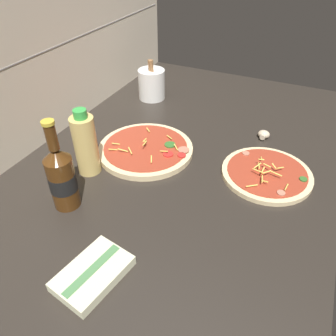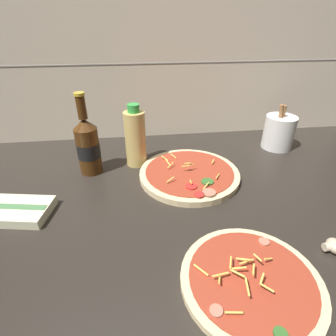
# 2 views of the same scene
# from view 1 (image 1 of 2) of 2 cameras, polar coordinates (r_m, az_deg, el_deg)

# --- Properties ---
(counter_slab) EXTENTS (1.60, 0.90, 0.03)m
(counter_slab) POSITION_cam_1_polar(r_m,az_deg,el_deg) (0.97, 1.08, -1.15)
(counter_slab) COLOR #28231E
(counter_slab) RESTS_ON ground
(tile_backsplash) EXTENTS (1.60, 0.01, 0.60)m
(tile_backsplash) POSITION_cam_1_polar(r_m,az_deg,el_deg) (1.08, -22.58, 17.61)
(tile_backsplash) COLOR beige
(tile_backsplash) RESTS_ON ground
(pizza_near) EXTENTS (0.26, 0.26, 0.04)m
(pizza_near) POSITION_cam_1_polar(r_m,az_deg,el_deg) (0.98, 16.79, -0.92)
(pizza_near) COLOR beige
(pizza_near) RESTS_ON counter_slab
(pizza_far) EXTENTS (0.30, 0.30, 0.05)m
(pizza_far) POSITION_cam_1_polar(r_m,az_deg,el_deg) (1.04, -3.87, 3.31)
(pizza_far) COLOR beige
(pizza_far) RESTS_ON counter_slab
(beer_bottle) EXTENTS (0.07, 0.07, 0.25)m
(beer_bottle) POSITION_cam_1_polar(r_m,az_deg,el_deg) (0.84, -18.05, -1.49)
(beer_bottle) COLOR #47280F
(beer_bottle) RESTS_ON counter_slab
(oil_bottle) EXTENTS (0.07, 0.07, 0.20)m
(oil_bottle) POSITION_cam_1_polar(r_m,az_deg,el_deg) (0.94, -14.16, 4.00)
(oil_bottle) COLOR #D6B766
(oil_bottle) RESTS_ON counter_slab
(mushroom_left) EXTENTS (0.04, 0.04, 0.03)m
(mushroom_left) POSITION_cam_1_polar(r_m,az_deg,el_deg) (1.15, 16.32, 5.61)
(mushroom_left) COLOR beige
(mushroom_left) RESTS_ON counter_slab
(utensil_crock) EXTENTS (0.11, 0.11, 0.16)m
(utensil_crock) POSITION_cam_1_polar(r_m,az_deg,el_deg) (1.36, -2.86, 14.42)
(utensil_crock) COLOR silver
(utensil_crock) RESTS_ON counter_slab
(dish_towel) EXTENTS (0.17, 0.13, 0.03)m
(dish_towel) POSITION_cam_1_polar(r_m,az_deg,el_deg) (0.72, -12.92, -17.45)
(dish_towel) COLOR beige
(dish_towel) RESTS_ON counter_slab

